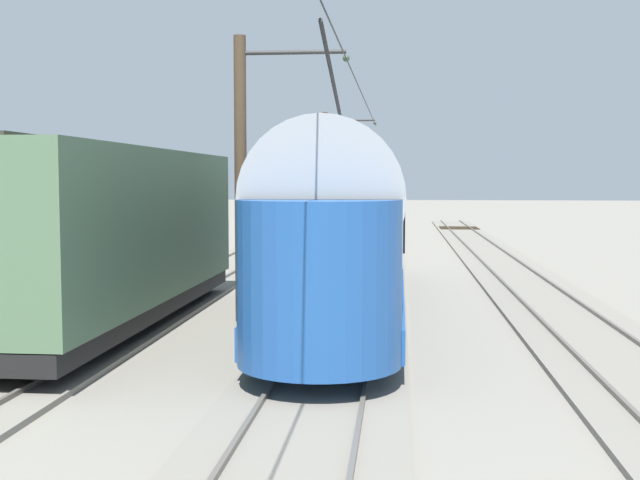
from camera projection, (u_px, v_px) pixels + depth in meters
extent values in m
plane|color=gray|center=(357.00, 293.00, 23.76)|extent=(220.00, 220.00, 0.00)
cube|color=slate|center=(536.00, 293.00, 23.26)|extent=(2.80, 80.00, 0.10)
cube|color=#59544C|center=(511.00, 290.00, 23.32)|extent=(0.07, 80.00, 0.08)
cube|color=#59544C|center=(562.00, 291.00, 23.18)|extent=(0.07, 80.00, 0.08)
cube|color=#2D2316|center=(457.00, 227.00, 55.02)|extent=(2.50, 0.24, 0.08)
cube|color=#2D2316|center=(458.00, 228.00, 54.37)|extent=(2.50, 0.24, 0.08)
cube|color=#2D2316|center=(459.00, 228.00, 53.73)|extent=(2.50, 0.24, 0.08)
cube|color=#2D2316|center=(460.00, 229.00, 53.08)|extent=(2.50, 0.24, 0.08)
cube|color=#2D2316|center=(460.00, 229.00, 52.44)|extent=(2.50, 0.24, 0.08)
cube|color=slate|center=(357.00, 291.00, 23.75)|extent=(2.80, 80.00, 0.10)
cube|color=#59544C|center=(332.00, 288.00, 23.82)|extent=(0.07, 80.00, 0.08)
cube|color=#59544C|center=(382.00, 288.00, 23.68)|extent=(0.07, 80.00, 0.08)
cube|color=#2D2316|center=(381.00, 227.00, 55.51)|extent=(2.50, 0.24, 0.08)
cube|color=#2D2316|center=(381.00, 227.00, 54.87)|extent=(2.50, 0.24, 0.08)
cube|color=#2D2316|center=(381.00, 228.00, 54.22)|extent=(2.50, 0.24, 0.08)
cube|color=#2D2316|center=(381.00, 228.00, 53.58)|extent=(2.50, 0.24, 0.08)
cube|color=#2D2316|center=(381.00, 229.00, 52.93)|extent=(2.50, 0.24, 0.08)
cube|color=slate|center=(185.00, 289.00, 24.25)|extent=(2.80, 80.00, 0.10)
cube|color=#59544C|center=(161.00, 285.00, 24.31)|extent=(0.07, 80.00, 0.08)
cube|color=#59544C|center=(209.00, 286.00, 24.17)|extent=(0.07, 80.00, 0.08)
cube|color=#2D2316|center=(307.00, 226.00, 56.01)|extent=(2.50, 0.24, 0.08)
cube|color=#2D2316|center=(306.00, 227.00, 55.36)|extent=(2.50, 0.24, 0.08)
cube|color=#2D2316|center=(305.00, 227.00, 54.72)|extent=(2.50, 0.24, 0.08)
cube|color=#2D2316|center=(303.00, 228.00, 54.07)|extent=(2.50, 0.24, 0.08)
cube|color=#2D2316|center=(302.00, 228.00, 53.43)|extent=(2.50, 0.24, 0.08)
cube|color=#1E4C93|center=(349.00, 284.00, 20.17)|extent=(2.65, 15.30, 0.55)
cube|color=#1E4C93|center=(350.00, 254.00, 20.12)|extent=(2.55, 15.30, 0.95)
cube|color=silver|center=(350.00, 213.00, 20.05)|extent=(2.55, 15.30, 1.05)
cylinder|color=#999EA3|center=(350.00, 192.00, 20.01)|extent=(2.65, 14.99, 2.65)
cylinder|color=#1E4C93|center=(363.00, 226.00, 27.64)|extent=(2.55, 2.55, 2.55)
cylinder|color=#1E4C93|center=(319.00, 282.00, 12.56)|extent=(2.55, 2.55, 2.55)
cube|color=black|center=(365.00, 196.00, 28.69)|extent=(1.63, 0.08, 0.36)
cube|color=black|center=(365.00, 205.00, 28.75)|extent=(1.73, 0.06, 0.80)
cube|color=black|center=(403.00, 214.00, 19.92)|extent=(0.04, 12.85, 0.80)
cube|color=black|center=(297.00, 213.00, 20.17)|extent=(0.04, 12.85, 0.80)
cylinder|color=silver|center=(365.00, 231.00, 28.91)|extent=(0.24, 0.06, 0.24)
cube|color=gray|center=(365.00, 258.00, 28.92)|extent=(1.94, 0.12, 0.20)
cylinder|color=black|center=(334.00, 86.00, 15.02)|extent=(0.07, 5.18, 1.47)
cylinder|color=black|center=(383.00, 269.00, 24.97)|extent=(0.10, 0.76, 0.76)
cylinder|color=black|center=(336.00, 268.00, 25.11)|extent=(0.10, 0.76, 0.76)
cylinder|color=black|center=(372.00, 326.00, 15.26)|extent=(0.10, 0.76, 0.76)
cylinder|color=black|center=(296.00, 324.00, 15.40)|extent=(0.10, 0.76, 0.76)
cube|color=#4C6B4C|center=(107.00, 224.00, 17.75)|extent=(2.90, 11.68, 3.20)
cube|color=#332D28|center=(105.00, 147.00, 17.63)|extent=(0.70, 10.51, 0.08)
cube|color=black|center=(109.00, 306.00, 17.88)|extent=(2.70, 11.68, 0.36)
cube|color=black|center=(42.00, 235.00, 17.91)|extent=(0.06, 2.20, 2.56)
cylinder|color=black|center=(64.00, 339.00, 13.75)|extent=(0.10, 0.84, 0.84)
cylinder|color=black|center=(136.00, 279.00, 22.00)|extent=(0.10, 0.84, 0.84)
cylinder|color=black|center=(188.00, 280.00, 21.86)|extent=(0.10, 0.84, 0.84)
cylinder|color=#423323|center=(325.00, 180.00, 39.79)|extent=(0.28, 0.28, 6.56)
cylinder|color=#2D2D2D|center=(350.00, 120.00, 39.46)|extent=(2.43, 0.10, 0.10)
sphere|color=#334733|center=(375.00, 123.00, 39.35)|extent=(0.16, 0.16, 0.16)
cylinder|color=#423323|center=(241.00, 180.00, 18.77)|extent=(0.28, 0.28, 6.56)
cylinder|color=#2D2D2D|center=(293.00, 52.00, 18.44)|extent=(2.43, 0.10, 0.10)
sphere|color=#334733|center=(346.00, 58.00, 18.34)|extent=(0.16, 0.16, 0.16)
cylinder|color=black|center=(350.00, 120.00, 39.46)|extent=(2.43, 0.02, 0.02)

